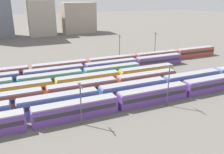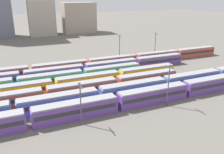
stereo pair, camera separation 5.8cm
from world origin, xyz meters
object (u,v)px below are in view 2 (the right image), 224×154
(train_track_3, at_px, (88,81))
(train_track_6, at_px, (113,62))
(train_track_1, at_px, (164,84))
(catenary_pole_2, at_px, (81,102))
(train_track_4, at_px, (51,80))
(train_track_5, at_px, (84,70))
(catenary_pole_1, at_px, (119,48))
(catenary_pole_0, at_px, (168,84))
(train_track_2, at_px, (83,89))
(train_track_0, at_px, (117,102))
(catenary_pole_3, at_px, (155,44))

(train_track_3, bearing_deg, train_track_6, 47.25)
(train_track_1, height_order, catenary_pole_2, catenary_pole_2)
(train_track_1, distance_m, train_track_3, 20.81)
(train_track_4, xyz_separation_m, train_track_5, (11.42, 5.20, 0.00))
(train_track_1, bearing_deg, train_track_6, 97.90)
(catenary_pole_1, bearing_deg, catenary_pole_2, -124.82)
(train_track_1, height_order, catenary_pole_0, catenary_pole_0)
(train_track_5, height_order, catenary_pole_2, catenary_pole_2)
(catenary_pole_2, bearing_deg, train_track_6, 57.29)
(train_track_4, xyz_separation_m, train_track_6, (23.74, 10.40, 0.00))
(train_track_6, relative_size, catenary_pole_0, 9.38)
(train_track_2, height_order, train_track_6, same)
(train_track_6, relative_size, catenary_pole_1, 8.56)
(train_track_0, xyz_separation_m, catenary_pole_0, (11.50, -2.89, 3.64))
(train_track_4, xyz_separation_m, catenary_pole_1, (27.72, 13.50, 4.12))
(train_track_1, distance_m, train_track_5, 26.19)
(train_track_6, height_order, catenary_pole_0, catenary_pole_0)
(train_track_2, distance_m, train_track_5, 16.47)
(train_track_1, distance_m, train_track_4, 31.48)
(train_track_3, relative_size, catenary_pole_0, 5.59)
(train_track_0, xyz_separation_m, train_track_1, (16.44, 5.20, 0.00))
(train_track_0, xyz_separation_m, train_track_2, (-4.76, 10.40, -0.00))
(train_track_5, height_order, train_track_6, same)
(train_track_5, bearing_deg, catenary_pole_3, 14.82)
(catenary_pole_2, bearing_deg, train_track_5, 71.57)
(train_track_1, distance_m, catenary_pole_2, 27.08)
(train_track_0, height_order, train_track_1, same)
(train_track_1, relative_size, catenary_pole_3, 10.39)
(train_track_4, bearing_deg, train_track_3, -29.17)
(train_track_0, distance_m, train_track_1, 17.24)
(train_track_1, height_order, train_track_5, same)
(train_track_1, distance_m, catenary_pole_0, 10.15)
(train_track_0, xyz_separation_m, train_track_4, (-10.91, 20.80, -0.00))
(train_track_1, xyz_separation_m, catenary_pole_0, (-4.94, -8.09, 3.64))
(catenary_pole_0, distance_m, catenary_pole_2, 20.67)
(train_track_0, relative_size, train_track_5, 1.00)
(train_track_0, distance_m, catenary_pole_0, 12.40)
(train_track_0, xyz_separation_m, train_track_3, (-1.59, 15.60, -0.00))
(catenary_pole_0, bearing_deg, train_track_5, 110.82)
(catenary_pole_1, bearing_deg, train_track_3, -134.55)
(train_track_3, height_order, train_track_4, same)
(catenary_pole_0, bearing_deg, train_track_0, 165.90)
(train_track_6, distance_m, catenary_pole_0, 34.31)
(train_track_4, height_order, catenary_pole_0, catenary_pole_0)
(train_track_4, bearing_deg, catenary_pole_0, -46.60)
(catenary_pole_0, height_order, catenary_pole_3, catenary_pole_3)
(train_track_2, height_order, train_track_5, same)
(catenary_pole_1, bearing_deg, catenary_pole_3, 0.71)
(train_track_4, height_order, train_track_6, same)
(train_track_5, height_order, catenary_pole_0, catenary_pole_0)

